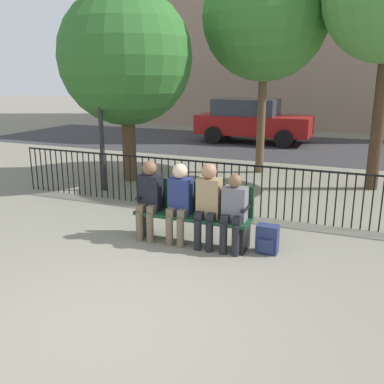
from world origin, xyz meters
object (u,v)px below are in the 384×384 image
(seated_person_1, at_px, (179,199))
(seated_person_2, at_px, (208,201))
(seated_person_0, at_px, (149,195))
(parked_car_1, at_px, (252,120))
(park_bench, at_px, (194,210))
(seated_person_3, at_px, (234,209))
(tree_1, at_px, (126,58))
(tree_0, at_px, (266,16))
(lamp_post, at_px, (99,84))
(backpack, at_px, (267,239))

(seated_person_1, height_order, seated_person_2, seated_person_2)
(seated_person_0, distance_m, parked_car_1, 10.26)
(park_bench, distance_m, parked_car_1, 10.24)
(seated_person_2, xyz_separation_m, parked_car_1, (-2.03, 10.21, 0.14))
(seated_person_0, xyz_separation_m, seated_person_3, (1.35, -0.01, -0.06))
(seated_person_3, xyz_separation_m, tree_1, (-3.59, 3.22, 2.21))
(seated_person_0, xyz_separation_m, tree_0, (0.46, 5.26, 3.14))
(seated_person_1, relative_size, lamp_post, 0.36)
(tree_1, bearing_deg, tree_0, 37.24)
(tree_0, bearing_deg, parked_car_1, 107.13)
(park_bench, bearing_deg, lamp_post, 145.66)
(seated_person_0, bearing_deg, backpack, 3.08)
(tree_0, xyz_separation_m, tree_1, (-2.69, -2.05, -0.98))
(park_bench, xyz_separation_m, seated_person_3, (0.66, -0.13, 0.14))
(seated_person_3, distance_m, tree_1, 5.31)
(tree_1, relative_size, parked_car_1, 1.04)
(seated_person_3, height_order, tree_0, tree_0)
(tree_1, bearing_deg, seated_person_2, -45.15)
(seated_person_1, bearing_deg, tree_0, 90.54)
(seated_person_3, xyz_separation_m, backpack, (0.48, 0.10, -0.43))
(tree_0, height_order, tree_1, tree_0)
(tree_1, bearing_deg, park_bench, -46.54)
(seated_person_2, distance_m, tree_0, 6.14)
(backpack, height_order, parked_car_1, parked_car_1)
(seated_person_2, bearing_deg, tree_1, 134.85)
(seated_person_2, relative_size, parked_car_1, 0.30)
(backpack, bearing_deg, park_bench, 178.52)
(seated_person_0, relative_size, lamp_post, 0.36)
(seated_person_0, bearing_deg, tree_0, 85.05)
(seated_person_2, height_order, seated_person_3, seated_person_2)
(seated_person_1, distance_m, backpack, 1.41)
(seated_person_2, distance_m, lamp_post, 4.20)
(park_bench, distance_m, seated_person_2, 0.37)
(seated_person_0, height_order, parked_car_1, parked_car_1)
(tree_0, relative_size, tree_1, 1.23)
(seated_person_3, height_order, parked_car_1, parked_car_1)
(park_bench, height_order, tree_0, tree_0)
(backpack, bearing_deg, seated_person_3, -167.78)
(lamp_post, bearing_deg, seated_person_1, -37.75)
(tree_1, bearing_deg, backpack, -37.46)
(seated_person_1, xyz_separation_m, backpack, (1.33, 0.10, -0.48))
(park_bench, relative_size, tree_1, 0.40)
(seated_person_0, relative_size, tree_0, 0.23)
(seated_person_0, height_order, seated_person_2, seated_person_2)
(lamp_post, bearing_deg, backpack, -26.60)
(seated_person_2, distance_m, tree_1, 5.01)
(seated_person_3, distance_m, tree_0, 6.23)
(seated_person_3, bearing_deg, park_bench, 168.61)
(seated_person_2, bearing_deg, seated_person_0, -179.90)
(backpack, xyz_separation_m, tree_1, (-4.07, 3.12, 2.64))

